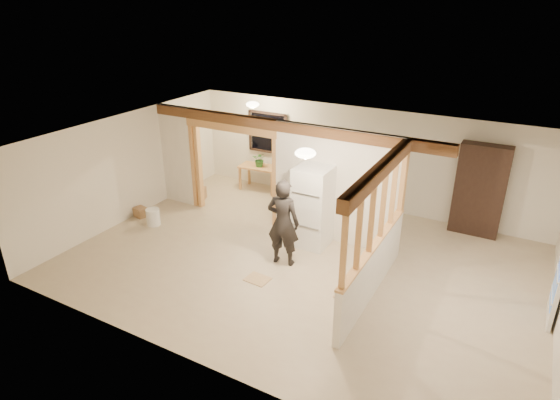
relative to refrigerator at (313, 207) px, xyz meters
The scene contains 28 objects.
floor 1.19m from the refrigerator, 81.09° to the right, with size 9.00×6.50×0.01m, color #BFAD8E.
ceiling 1.81m from the refrigerator, 81.09° to the right, with size 9.00×6.50×0.01m, color white.
wall_back 2.49m from the refrigerator, 87.11° to the left, with size 9.00×0.01×2.50m, color silver.
wall_front 4.06m from the refrigerator, 88.24° to the right, with size 9.00×0.01×2.50m, color silver.
wall_left 4.46m from the refrigerator, 169.75° to the right, with size 0.01×6.50×2.50m, color silver.
partition_left_stub 3.97m from the refrigerator, behind, with size 0.90×0.12×2.50m, color white.
partition_center 0.64m from the refrigerator, 51.60° to the left, with size 2.80×0.12×2.50m, color white.
doorway_frame 2.32m from the refrigerator, 169.82° to the left, with size 2.46×0.14×2.20m, color tan.
header_beam_back 1.79m from the refrigerator, 154.99° to the left, with size 7.00×0.18×0.22m, color brown.
header_beam_right 2.58m from the refrigerator, 34.64° to the right, with size 0.18×3.30×0.22m, color brown.
pony_wall 2.13m from the refrigerator, 34.64° to the right, with size 0.12×3.20×1.00m, color white.
stud_partition 2.24m from the refrigerator, 34.64° to the right, with size 0.14×3.20×1.32m, color tan.
window_back 3.50m from the refrigerator, 136.15° to the left, with size 1.12×0.10×1.10m, color black.
ceiling_dome_main 2.11m from the refrigerator, 71.82° to the right, with size 0.36×0.36×0.16m, color #FFEABF.
ceiling_dome_util 3.24m from the refrigerator, 147.58° to the left, with size 0.32×0.32×0.14m, color #FFEABF.
hanging_bulb 2.43m from the refrigerator, 156.68° to the left, with size 0.07×0.07×0.07m, color #FFD88C.
refrigerator is the anchor object (origin of this frame).
woman 0.99m from the refrigerator, 99.96° to the right, with size 0.65×0.42×1.78m, color black.
work_table 3.30m from the refrigerator, 141.00° to the left, with size 1.10×0.55×0.69m, color tan.
potted_plant 3.22m from the refrigerator, 141.19° to the left, with size 0.36×0.31×0.40m, color #437534.
shop_vac 4.21m from the refrigerator, 167.83° to the left, with size 0.49×0.49×0.64m, color maroon.
bookshelf 3.70m from the refrigerator, 36.87° to the left, with size 1.03×0.34×2.06m, color black.
bucket 3.80m from the refrigerator, 164.94° to the right, with size 0.31×0.31×0.40m, color white.
box_util_a 1.48m from the refrigerator, 143.69° to the left, with size 0.37×0.32×0.32m, color #AC7E53.
box_util_b 3.76m from the refrigerator, 168.37° to the left, with size 0.33×0.33×0.31m, color #AC7E53.
box_front 4.34m from the refrigerator, 169.41° to the right, with size 0.29×0.23×0.23m, color #AC7E53.
floor_panel_near 2.16m from the refrigerator, 43.86° to the right, with size 0.48×0.48×0.02m, color tan.
floor_panel_far 1.98m from the refrigerator, 99.49° to the right, with size 0.44×0.36×0.01m, color tan.
Camera 1 is at (3.57, -7.30, 4.94)m, focal length 30.00 mm.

